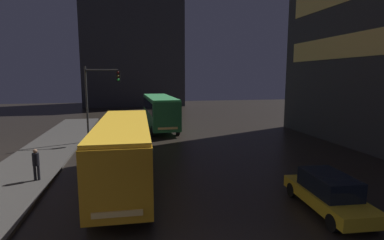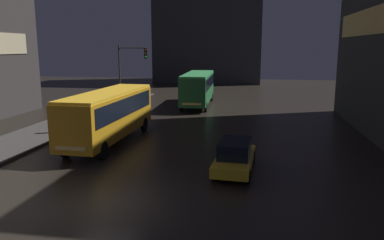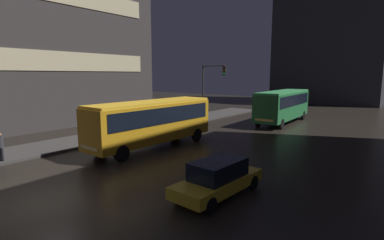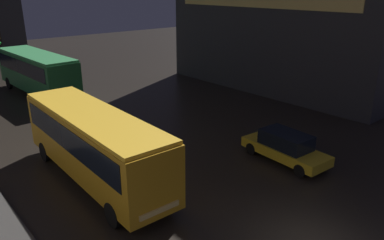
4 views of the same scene
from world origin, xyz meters
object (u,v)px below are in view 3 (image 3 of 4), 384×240
at_px(car_taxi, 218,178).
at_px(bus_far, 283,103).
at_px(pedestrian_mid, 1,145).
at_px(traffic_light_main, 210,84).
at_px(pedestrian_near, 127,123).
at_px(bus_near, 152,119).

bearing_deg(car_taxi, bus_far, -72.74).
relative_size(bus_far, pedestrian_mid, 6.32).
bearing_deg(traffic_light_main, pedestrian_near, -104.13).
xyz_separation_m(bus_near, traffic_light_main, (-2.21, 10.58, 2.18)).
xyz_separation_m(bus_far, pedestrian_near, (-7.80, -14.75, -0.99)).
height_order(pedestrian_mid, traffic_light_main, traffic_light_main).
relative_size(bus_far, traffic_light_main, 1.66).
bearing_deg(bus_near, pedestrian_near, -16.83).
bearing_deg(traffic_light_main, bus_near, -78.23).
distance_m(bus_near, pedestrian_mid, 9.20).
bearing_deg(traffic_light_main, car_taxi, -55.14).
bearing_deg(bus_near, bus_far, -100.00).
bearing_deg(bus_near, traffic_light_main, -76.73).
bearing_deg(pedestrian_near, car_taxi, 87.30).
relative_size(bus_far, pedestrian_near, 6.33).
xyz_separation_m(bus_far, car_taxi, (4.94, -20.66, -1.32)).
distance_m(car_taxi, pedestrian_mid, 13.08).
height_order(bus_far, pedestrian_mid, bus_far).
xyz_separation_m(bus_near, car_taxi, (8.24, -4.42, -1.25)).
height_order(bus_near, car_taxi, bus_near).
bearing_deg(pedestrian_mid, bus_near, 84.87).
distance_m(bus_far, pedestrian_mid, 25.50).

